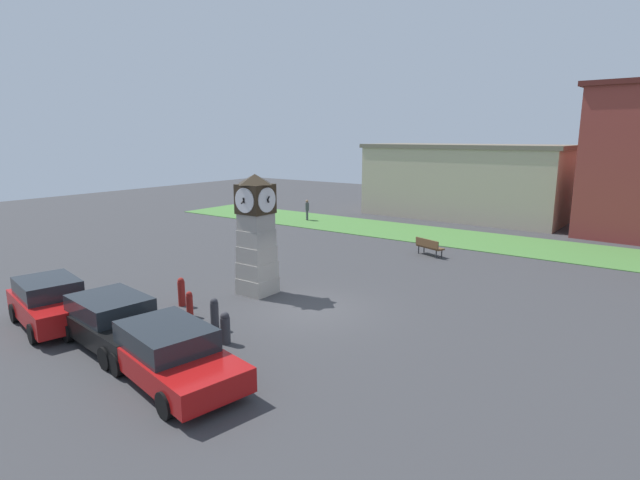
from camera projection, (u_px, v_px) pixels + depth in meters
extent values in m
plane|color=#38383A|center=(312.00, 309.00, 18.06)|extent=(84.64, 84.64, 0.00)
cube|color=#A09B91|center=(258.00, 285.00, 19.88)|extent=(1.26, 1.26, 0.64)
cube|color=#A09A90|center=(257.00, 270.00, 19.75)|extent=(1.21, 1.21, 0.64)
cube|color=#9D988E|center=(257.00, 254.00, 19.62)|extent=(1.16, 1.16, 0.64)
cube|color=#A09B90|center=(256.00, 238.00, 19.49)|extent=(1.11, 1.11, 0.64)
cube|color=#9F9A90|center=(256.00, 222.00, 19.35)|extent=(1.06, 1.06, 0.64)
cube|color=#2D2316|center=(255.00, 199.00, 19.17)|extent=(1.15, 1.15, 1.14)
cylinder|color=white|center=(266.00, 197.00, 19.65)|extent=(0.95, 0.04, 0.95)
cube|color=black|center=(266.00, 197.00, 19.67)|extent=(0.06, 0.19, 0.17)
cube|color=black|center=(266.00, 197.00, 19.67)|extent=(0.04, 0.13, 0.35)
cylinder|color=white|center=(244.00, 200.00, 18.70)|extent=(0.95, 0.04, 0.95)
cube|color=black|center=(244.00, 201.00, 18.68)|extent=(0.06, 0.09, 0.22)
cube|color=black|center=(244.00, 201.00, 18.68)|extent=(0.04, 0.31, 0.25)
cylinder|color=white|center=(267.00, 200.00, 18.83)|extent=(0.04, 0.95, 0.95)
cube|color=black|center=(268.00, 200.00, 18.81)|extent=(0.15, 0.06, 0.20)
cube|color=black|center=(268.00, 200.00, 18.81)|extent=(0.23, 0.04, 0.32)
cylinder|color=white|center=(244.00, 198.00, 19.52)|extent=(0.04, 0.95, 0.95)
cube|color=black|center=(244.00, 198.00, 19.53)|extent=(0.22, 0.06, 0.10)
cube|color=black|center=(244.00, 198.00, 19.53)|extent=(0.13, 0.04, 0.35)
pyramid|color=#2D2316|center=(255.00, 179.00, 19.02)|extent=(1.21, 1.21, 0.39)
cylinder|color=#333338|center=(225.00, 331.00, 15.01)|extent=(0.30, 0.30, 0.83)
sphere|color=#333338|center=(225.00, 316.00, 14.92)|extent=(0.27, 0.27, 0.27)
cylinder|color=#333338|center=(215.00, 316.00, 16.14)|extent=(0.27, 0.27, 0.89)
sphere|color=#333338|center=(214.00, 302.00, 16.04)|extent=(0.24, 0.24, 0.24)
cylinder|color=maroon|center=(190.00, 306.00, 17.30)|extent=(0.23, 0.23, 0.76)
sphere|color=maroon|center=(189.00, 294.00, 17.22)|extent=(0.21, 0.21, 0.21)
cylinder|color=maroon|center=(182.00, 294.00, 18.38)|extent=(0.26, 0.26, 0.92)
sphere|color=maroon|center=(181.00, 281.00, 18.27)|extent=(0.24, 0.24, 0.24)
cube|color=#A51111|center=(52.00, 308.00, 16.41)|extent=(4.22, 2.57, 0.70)
cube|color=#1E2328|center=(47.00, 287.00, 16.49)|extent=(2.46, 2.08, 0.56)
cylinder|color=black|center=(93.00, 320.00, 16.16)|extent=(0.67, 0.34, 0.64)
cylinder|color=black|center=(33.00, 334.00, 15.02)|extent=(0.67, 0.34, 0.64)
cylinder|color=black|center=(69.00, 302.00, 17.92)|extent=(0.67, 0.34, 0.64)
cylinder|color=black|center=(15.00, 313.00, 16.78)|extent=(0.67, 0.34, 0.64)
cube|color=black|center=(116.00, 327.00, 14.86)|extent=(4.49, 2.46, 0.62)
cube|color=#1E2328|center=(110.00, 305.00, 14.95)|extent=(2.56, 2.06, 0.56)
cylinder|color=black|center=(168.00, 338.00, 14.69)|extent=(0.66, 0.30, 0.64)
cylinder|color=black|center=(106.00, 358.00, 13.37)|extent=(0.66, 0.30, 0.64)
cylinder|color=black|center=(126.00, 316.00, 16.46)|extent=(0.66, 0.30, 0.64)
cylinder|color=black|center=(68.00, 332.00, 15.14)|extent=(0.66, 0.30, 0.64)
cube|color=#A51111|center=(174.00, 362.00, 12.58)|extent=(4.73, 2.73, 0.61)
cube|color=#1E2328|center=(166.00, 336.00, 12.70)|extent=(2.73, 2.20, 0.57)
cylinder|color=black|center=(235.00, 378.00, 12.27)|extent=(0.67, 0.34, 0.64)
cylinder|color=black|center=(166.00, 405.00, 11.04)|extent=(0.67, 0.34, 0.64)
cylinder|color=black|center=(181.00, 345.00, 14.23)|extent=(0.67, 0.34, 0.64)
cylinder|color=black|center=(117.00, 364.00, 13.00)|extent=(0.67, 0.34, 0.64)
cube|color=brown|center=(430.00, 247.00, 26.13)|extent=(1.67, 1.04, 0.08)
cube|color=brown|center=(427.00, 243.00, 25.95)|extent=(1.51, 0.63, 0.40)
cylinder|color=#262628|center=(442.00, 253.00, 25.76)|extent=(0.06, 0.06, 0.45)
cylinder|color=#262628|center=(424.00, 249.00, 26.81)|extent=(0.06, 0.06, 0.45)
cylinder|color=#262628|center=(436.00, 254.00, 25.54)|extent=(0.06, 0.06, 0.45)
cylinder|color=#262628|center=(419.00, 249.00, 26.60)|extent=(0.06, 0.06, 0.45)
cylinder|color=#3F3F47|center=(307.00, 215.00, 37.08)|extent=(0.14, 0.14, 0.77)
cylinder|color=#3F3F47|center=(307.00, 216.00, 36.88)|extent=(0.14, 0.14, 0.77)
cube|color=#3F3F47|center=(307.00, 206.00, 36.84)|extent=(0.45, 0.45, 0.58)
sphere|color=#8C664C|center=(307.00, 201.00, 36.76)|extent=(0.21, 0.21, 0.21)
cube|color=#B7A88E|center=(463.00, 183.00, 38.15)|extent=(14.69, 6.52, 5.25)
cube|color=#6E6455|center=(466.00, 146.00, 37.58)|extent=(15.13, 6.72, 0.30)
cube|color=#477A38|center=(509.00, 244.00, 28.83)|extent=(50.78, 5.57, 0.04)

